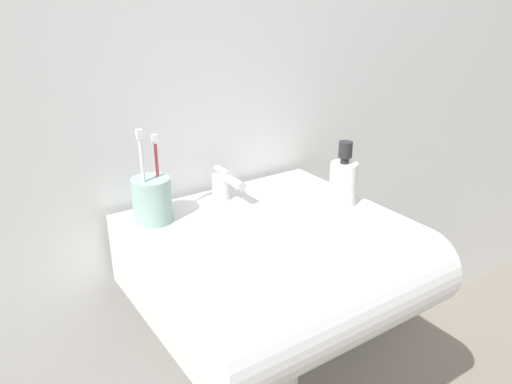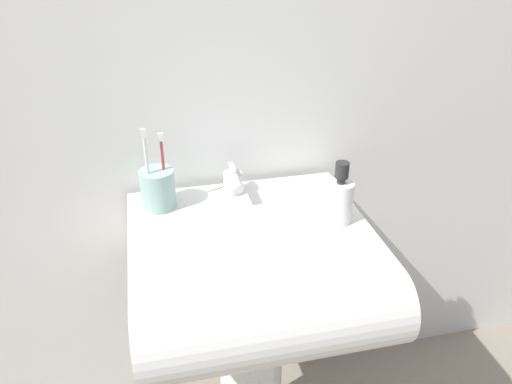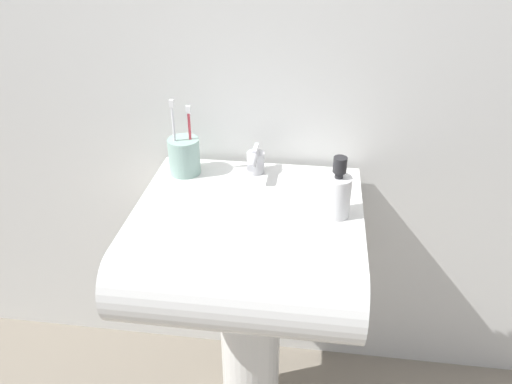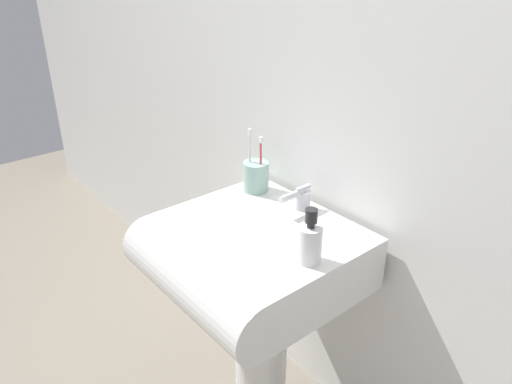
% 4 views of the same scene
% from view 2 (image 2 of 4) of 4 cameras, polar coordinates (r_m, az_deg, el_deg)
% --- Properties ---
extents(wall_back, '(5.00, 0.05, 2.40)m').
position_cam_2_polar(wall_back, '(1.28, -3.62, 19.27)').
color(wall_back, silver).
rests_on(wall_back, ground).
extents(sink_pedestal, '(0.18, 0.18, 0.60)m').
position_cam_2_polar(sink_pedestal, '(1.49, -0.60, -19.40)').
color(sink_pedestal, white).
rests_on(sink_pedestal, ground).
extents(sink_basin, '(0.56, 0.55, 0.17)m').
position_cam_2_polar(sink_basin, '(1.18, -0.05, -9.14)').
color(sink_basin, white).
rests_on(sink_basin, sink_pedestal).
extents(faucet, '(0.05, 0.12, 0.08)m').
position_cam_2_polar(faucet, '(1.30, -2.59, 1.17)').
color(faucet, silver).
rests_on(faucet, sink_basin).
extents(toothbrush_cup, '(0.09, 0.09, 0.22)m').
position_cam_2_polar(toothbrush_cup, '(1.26, -11.16, 0.42)').
color(toothbrush_cup, '#99BFB2').
rests_on(toothbrush_cup, sink_basin).
extents(soap_bottle, '(0.06, 0.06, 0.16)m').
position_cam_2_polar(soap_bottle, '(1.19, 9.51, -0.84)').
color(soap_bottle, white).
rests_on(soap_bottle, sink_basin).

